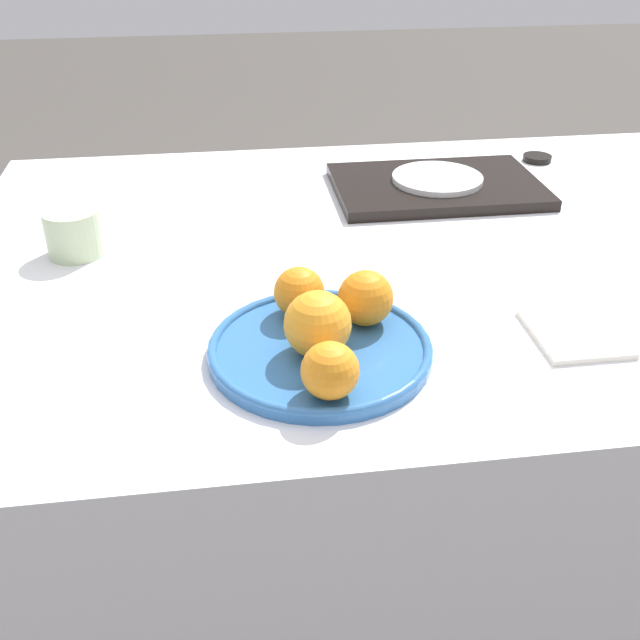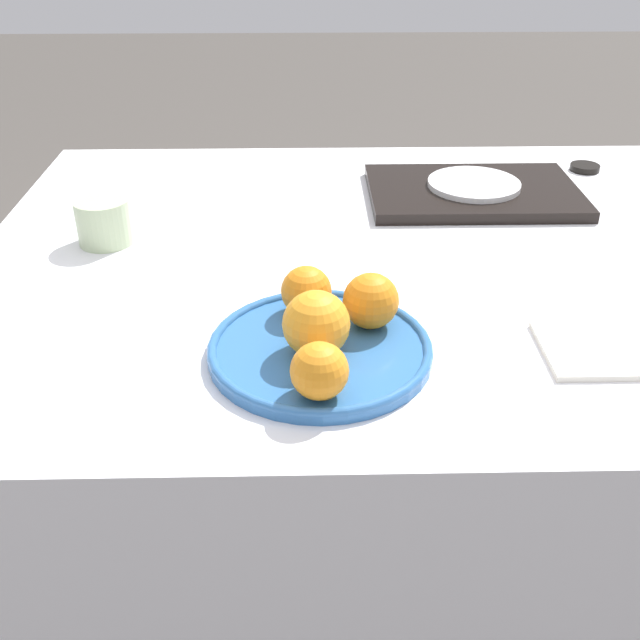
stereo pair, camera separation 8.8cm
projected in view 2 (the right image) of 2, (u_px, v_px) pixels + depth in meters
The scene contains 12 objects.
ground_plane at pixel (400, 575), 1.53m from camera, with size 12.00×12.00×0.00m, color #4C4742.
table at pixel (411, 436), 1.34m from camera, with size 1.39×1.00×0.74m.
fruit_platter at pixel (320, 349), 0.90m from camera, with size 0.27×0.27×0.02m.
orange_0 at pixel (316, 324), 0.86m from camera, with size 0.08×0.08×0.08m.
orange_1 at pixel (306, 291), 0.95m from camera, with size 0.06×0.06×0.06m.
orange_2 at pixel (319, 371), 0.80m from camera, with size 0.06×0.06×0.06m.
orange_3 at pixel (371, 301), 0.92m from camera, with size 0.07×0.07×0.07m.
serving_tray at pixel (473, 192), 1.33m from camera, with size 0.37×0.25×0.02m.
side_plate at pixel (474, 184), 1.33m from camera, with size 0.16×0.16×0.01m.
cup_1 at pixel (104, 221), 1.16m from camera, with size 0.09×0.09×0.07m.
napkin at pixel (586, 350), 0.91m from camera, with size 0.11×0.12×0.01m.
soy_dish at pixel (585, 168), 1.46m from camera, with size 0.06×0.06×0.01m.
Camera 2 is at (-0.19, -1.04, 1.24)m, focal length 42.00 mm.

